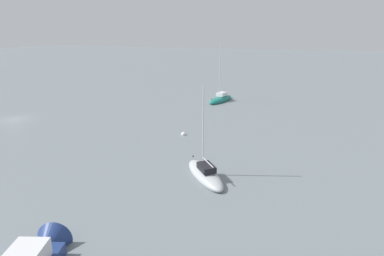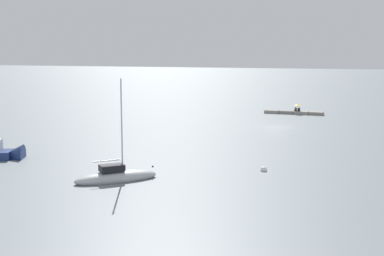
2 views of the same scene
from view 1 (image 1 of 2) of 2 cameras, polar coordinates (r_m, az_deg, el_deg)
name	(u,v)px [view 1 (image 1 of 2)]	position (r m, az deg, el deg)	size (l,w,h in m)	color
ground_plane	(15,119)	(58.17, -28.92, 1.36)	(500.00, 500.00, 0.00)	slate
sailboat_teal_far	(221,99)	(64.90, 5.13, 5.13)	(8.72, 3.35, 11.93)	#197266
sailboat_grey_outer	(205,174)	(30.66, 2.31, -8.15)	(6.52, 6.45, 8.93)	#ADB2B7
mooring_buoy_near	(183,134)	(43.07, -1.52, -1.11)	(0.63, 0.63, 0.63)	white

